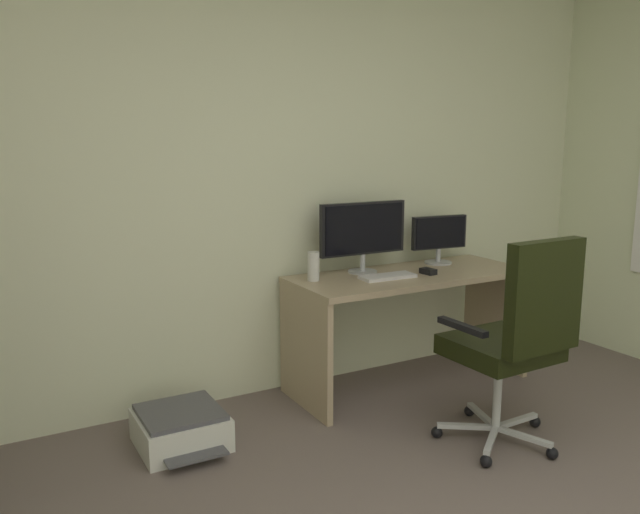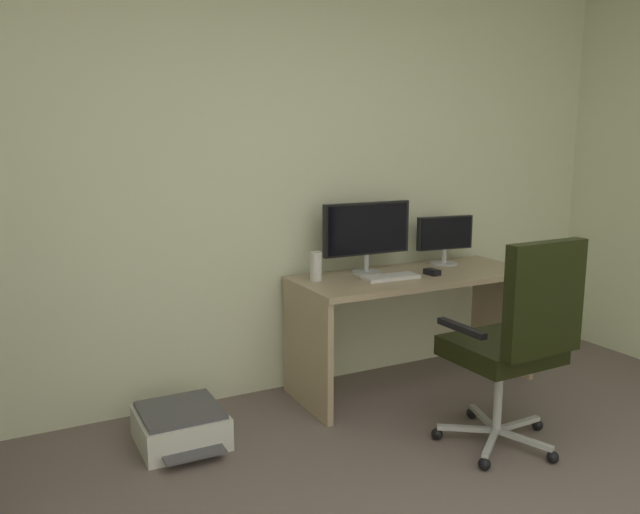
{
  "view_description": "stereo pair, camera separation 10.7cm",
  "coord_description": "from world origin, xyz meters",
  "px_view_note": "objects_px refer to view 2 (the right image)",
  "views": [
    {
      "loc": [
        -1.53,
        -0.92,
        1.55
      ],
      "look_at": [
        0.03,
        1.87,
        0.95
      ],
      "focal_mm": 35.81,
      "sensor_mm": 36.0,
      "label": 1
    },
    {
      "loc": [
        -1.43,
        -0.97,
        1.55
      ],
      "look_at": [
        0.03,
        1.87,
        0.95
      ],
      "focal_mm": 35.81,
      "sensor_mm": 36.0,
      "label": 2
    }
  ],
  "objects_px": {
    "desktop_speaker": "(316,266)",
    "printer": "(181,426)",
    "monitor_main": "(367,231)",
    "keyboard": "(391,277)",
    "office_chair": "(517,336)",
    "desk": "(413,303)",
    "monitor_secondary": "(445,236)",
    "computer_mouse": "(432,272)"
  },
  "relations": [
    {
      "from": "desk",
      "to": "monitor_secondary",
      "type": "height_order",
      "value": "monitor_secondary"
    },
    {
      "from": "keyboard",
      "to": "monitor_main",
      "type": "bearing_deg",
      "value": 103.83
    },
    {
      "from": "keyboard",
      "to": "printer",
      "type": "bearing_deg",
      "value": -175.47
    },
    {
      "from": "keyboard",
      "to": "computer_mouse",
      "type": "bearing_deg",
      "value": -2.64
    },
    {
      "from": "printer",
      "to": "computer_mouse",
      "type": "bearing_deg",
      "value": 0.97
    },
    {
      "from": "office_chair",
      "to": "desk",
      "type": "bearing_deg",
      "value": 85.86
    },
    {
      "from": "keyboard",
      "to": "printer",
      "type": "xyz_separation_m",
      "value": [
        -1.3,
        -0.05,
        -0.64
      ]
    },
    {
      "from": "desktop_speaker",
      "to": "printer",
      "type": "xyz_separation_m",
      "value": [
        -0.89,
        -0.21,
        -0.71
      ]
    },
    {
      "from": "keyboard",
      "to": "office_chair",
      "type": "height_order",
      "value": "office_chair"
    },
    {
      "from": "desk",
      "to": "keyboard",
      "type": "height_order",
      "value": "keyboard"
    },
    {
      "from": "monitor_main",
      "to": "office_chair",
      "type": "xyz_separation_m",
      "value": [
        0.18,
        -1.1,
        -0.38
      ]
    },
    {
      "from": "monitor_main",
      "to": "keyboard",
      "type": "height_order",
      "value": "monitor_main"
    },
    {
      "from": "desk",
      "to": "office_chair",
      "type": "bearing_deg",
      "value": -94.14
    },
    {
      "from": "monitor_main",
      "to": "printer",
      "type": "bearing_deg",
      "value": -168.37
    },
    {
      "from": "office_chair",
      "to": "desktop_speaker",
      "type": "bearing_deg",
      "value": 117.79
    },
    {
      "from": "desk",
      "to": "printer",
      "type": "xyz_separation_m",
      "value": [
        -1.51,
        -0.1,
        -0.44
      ]
    },
    {
      "from": "desk",
      "to": "keyboard",
      "type": "distance_m",
      "value": 0.29
    },
    {
      "from": "monitor_main",
      "to": "keyboard",
      "type": "relative_size",
      "value": 1.75
    },
    {
      "from": "monitor_main",
      "to": "keyboard",
      "type": "distance_m",
      "value": 0.33
    },
    {
      "from": "monitor_main",
      "to": "computer_mouse",
      "type": "xyz_separation_m",
      "value": [
        0.33,
        -0.23,
        -0.24
      ]
    },
    {
      "from": "keyboard",
      "to": "desktop_speaker",
      "type": "height_order",
      "value": "desktop_speaker"
    },
    {
      "from": "computer_mouse",
      "to": "office_chair",
      "type": "distance_m",
      "value": 0.89
    },
    {
      "from": "monitor_secondary",
      "to": "computer_mouse",
      "type": "distance_m",
      "value": 0.4
    },
    {
      "from": "monitor_main",
      "to": "computer_mouse",
      "type": "height_order",
      "value": "monitor_main"
    },
    {
      "from": "desktop_speaker",
      "to": "printer",
      "type": "bearing_deg",
      "value": -166.56
    },
    {
      "from": "keyboard",
      "to": "desktop_speaker",
      "type": "distance_m",
      "value": 0.45
    },
    {
      "from": "monitor_main",
      "to": "desktop_speaker",
      "type": "relative_size",
      "value": 3.49
    },
    {
      "from": "monitor_main",
      "to": "monitor_secondary",
      "type": "height_order",
      "value": "monitor_main"
    },
    {
      "from": "monitor_secondary",
      "to": "desktop_speaker",
      "type": "bearing_deg",
      "value": -177.19
    },
    {
      "from": "desk",
      "to": "monitor_main",
      "type": "distance_m",
      "value": 0.54
    },
    {
      "from": "monitor_secondary",
      "to": "keyboard",
      "type": "distance_m",
      "value": 0.62
    },
    {
      "from": "monitor_main",
      "to": "monitor_secondary",
      "type": "bearing_deg",
      "value": 0.02
    },
    {
      "from": "monitor_main",
      "to": "office_chair",
      "type": "distance_m",
      "value": 1.18
    },
    {
      "from": "desktop_speaker",
      "to": "printer",
      "type": "distance_m",
      "value": 1.16
    },
    {
      "from": "monitor_secondary",
      "to": "desktop_speaker",
      "type": "relative_size",
      "value": 2.35
    },
    {
      "from": "computer_mouse",
      "to": "office_chair",
      "type": "bearing_deg",
      "value": -104.65
    },
    {
      "from": "office_chair",
      "to": "computer_mouse",
      "type": "bearing_deg",
      "value": 80.53
    },
    {
      "from": "desk",
      "to": "desktop_speaker",
      "type": "bearing_deg",
      "value": 170.24
    },
    {
      "from": "desk",
      "to": "monitor_main",
      "type": "height_order",
      "value": "monitor_main"
    },
    {
      "from": "printer",
      "to": "office_chair",
      "type": "bearing_deg",
      "value": -30.3
    },
    {
      "from": "monitor_main",
      "to": "computer_mouse",
      "type": "bearing_deg",
      "value": -35.42
    },
    {
      "from": "monitor_secondary",
      "to": "office_chair",
      "type": "distance_m",
      "value": 1.22
    }
  ]
}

